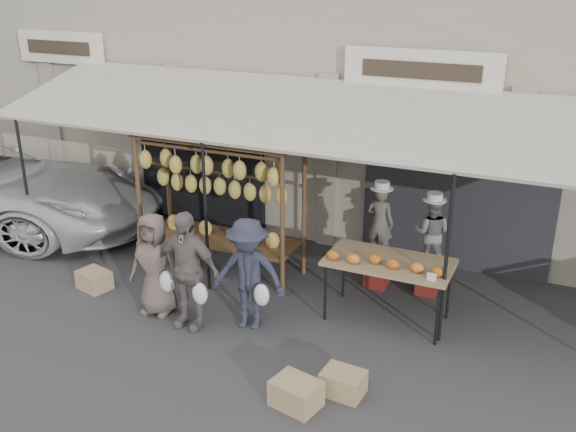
% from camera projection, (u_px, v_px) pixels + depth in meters
% --- Properties ---
extents(ground_plane, '(90.00, 90.00, 0.00)m').
position_uv_depth(ground_plane, '(230.00, 341.00, 8.44)').
color(ground_plane, '#2D2D30').
extents(shophouse, '(24.00, 6.15, 7.30)m').
position_uv_depth(shophouse, '(385.00, 18.00, 12.63)').
color(shophouse, '#A49C8A').
rests_on(shophouse, ground_plane).
extents(awning, '(10.00, 2.35, 2.92)m').
position_uv_depth(awning, '(300.00, 114.00, 9.44)').
color(awning, beige).
rests_on(awning, ground_plane).
extents(banana_rack, '(2.60, 0.90, 2.24)m').
position_uv_depth(banana_rack, '(218.00, 179.00, 9.81)').
color(banana_rack, '#4C341F').
rests_on(banana_rack, ground_plane).
extents(produce_table, '(1.70, 0.90, 1.04)m').
position_uv_depth(produce_table, '(388.00, 264.00, 8.61)').
color(produce_table, '#997E54').
rests_on(produce_table, ground_plane).
extents(vendor_left, '(0.44, 0.31, 1.14)m').
position_uv_depth(vendor_left, '(380.00, 223.00, 9.53)').
color(vendor_left, '#565049').
rests_on(vendor_left, stool_left).
extents(vendor_right, '(0.55, 0.44, 1.09)m').
position_uv_depth(vendor_right, '(432.00, 233.00, 9.33)').
color(vendor_right, gray).
rests_on(vendor_right, stool_right).
extents(customer_left, '(0.76, 0.52, 1.49)m').
position_uv_depth(customer_left, '(154.00, 264.00, 8.89)').
color(customer_left, brown).
rests_on(customer_left, ground_plane).
extents(customer_mid, '(0.98, 0.41, 1.66)m').
position_uv_depth(customer_mid, '(187.00, 270.00, 8.53)').
color(customer_mid, slate).
rests_on(customer_mid, ground_plane).
extents(customer_right, '(1.10, 0.74, 1.57)m').
position_uv_depth(customer_right, '(248.00, 274.00, 8.51)').
color(customer_right, '#282B3A').
rests_on(customer_right, ground_plane).
extents(stool_left, '(0.37, 0.37, 0.47)m').
position_uv_depth(stool_left, '(377.00, 272.00, 9.83)').
color(stool_left, maroon).
rests_on(stool_left, ground_plane).
extents(stool_right, '(0.39, 0.39, 0.43)m').
position_uv_depth(stool_right, '(428.00, 280.00, 9.61)').
color(stool_right, maroon).
rests_on(stool_right, ground_plane).
extents(crate_near_a, '(0.59, 0.50, 0.31)m').
position_uv_depth(crate_near_a, '(296.00, 393.00, 7.15)').
color(crate_near_a, tan).
rests_on(crate_near_a, ground_plane).
extents(crate_near_b, '(0.50, 0.39, 0.29)m').
position_uv_depth(crate_near_b, '(343.00, 383.00, 7.36)').
color(crate_near_b, tan).
rests_on(crate_near_b, ground_plane).
extents(crate_far, '(0.55, 0.47, 0.29)m').
position_uv_depth(crate_far, '(94.00, 280.00, 9.76)').
color(crate_far, tan).
rests_on(crate_far, ground_plane).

